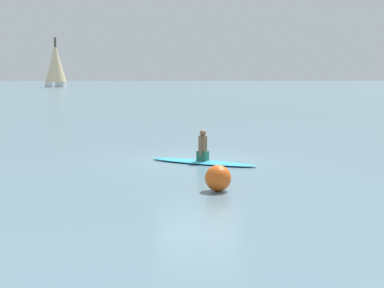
{
  "coord_description": "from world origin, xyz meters",
  "views": [
    {
      "loc": [
        -0.95,
        -17.65,
        2.62
      ],
      "look_at": [
        -0.24,
        -0.39,
        0.55
      ],
      "focal_mm": 55.19,
      "sensor_mm": 36.0,
      "label": 1
    }
  ],
  "objects_px": {
    "sailboat_distant": "(56,64)",
    "surfboard": "(203,162)",
    "person_paddler": "(203,147)",
    "buoy_marker": "(218,178)"
  },
  "relations": [
    {
      "from": "sailboat_distant",
      "to": "buoy_marker",
      "type": "distance_m",
      "value": 107.23
    },
    {
      "from": "surfboard",
      "to": "sailboat_distant",
      "type": "xyz_separation_m",
      "value": [
        -22.92,
        100.52,
        4.47
      ]
    },
    {
      "from": "person_paddler",
      "to": "sailboat_distant",
      "type": "distance_m",
      "value": 103.17
    },
    {
      "from": "sailboat_distant",
      "to": "surfboard",
      "type": "bearing_deg",
      "value": -148.5
    },
    {
      "from": "buoy_marker",
      "to": "surfboard",
      "type": "bearing_deg",
      "value": 91.32
    },
    {
      "from": "surfboard",
      "to": "person_paddler",
      "type": "relative_size",
      "value": 3.7
    },
    {
      "from": "person_paddler",
      "to": "buoy_marker",
      "type": "bearing_deg",
      "value": 121.81
    },
    {
      "from": "person_paddler",
      "to": "buoy_marker",
      "type": "xyz_separation_m",
      "value": [
        0.1,
        -4.13,
        -0.2
      ]
    },
    {
      "from": "surfboard",
      "to": "person_paddler",
      "type": "xyz_separation_m",
      "value": [
        0.0,
        0.0,
        0.45
      ]
    },
    {
      "from": "sailboat_distant",
      "to": "person_paddler",
      "type": "bearing_deg",
      "value": -148.5
    }
  ]
}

